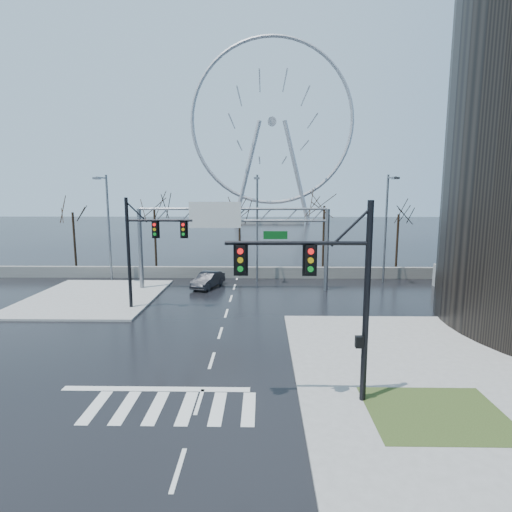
{
  "coord_description": "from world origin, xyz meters",
  "views": [
    {
      "loc": [
        2.53,
        -18.84,
        8.2
      ],
      "look_at": [
        2.07,
        8.35,
        4.0
      ],
      "focal_mm": 28.0,
      "sensor_mm": 36.0,
      "label": 1
    }
  ],
  "objects_px": {
    "signal_mast_near": "(332,283)",
    "signal_mast_far": "(144,243)",
    "car": "(208,280)",
    "sign_gantry": "(229,230)",
    "ferris_wheel": "(272,129)"
  },
  "relations": [
    {
      "from": "sign_gantry",
      "to": "ferris_wheel",
      "type": "height_order",
      "value": "ferris_wheel"
    },
    {
      "from": "sign_gantry",
      "to": "car",
      "type": "bearing_deg",
      "value": 156.04
    },
    {
      "from": "signal_mast_far",
      "to": "ferris_wheel",
      "type": "relative_size",
      "value": 0.16
    },
    {
      "from": "signal_mast_near",
      "to": "car",
      "type": "relative_size",
      "value": 1.91
    },
    {
      "from": "car",
      "to": "signal_mast_near",
      "type": "bearing_deg",
      "value": -50.09
    },
    {
      "from": "signal_mast_far",
      "to": "car",
      "type": "bearing_deg",
      "value": 62.79
    },
    {
      "from": "signal_mast_far",
      "to": "ferris_wheel",
      "type": "height_order",
      "value": "ferris_wheel"
    },
    {
      "from": "ferris_wheel",
      "to": "car",
      "type": "xyz_separation_m",
      "value": [
        -7.34,
        -79.17,
        -25.44
      ]
    },
    {
      "from": "signal_mast_near",
      "to": "sign_gantry",
      "type": "relative_size",
      "value": 0.49
    },
    {
      "from": "sign_gantry",
      "to": "signal_mast_near",
      "type": "bearing_deg",
      "value": -73.81
    },
    {
      "from": "signal_mast_far",
      "to": "ferris_wheel",
      "type": "xyz_separation_m",
      "value": [
        10.87,
        86.04,
        21.3
      ]
    },
    {
      "from": "ferris_wheel",
      "to": "car",
      "type": "distance_m",
      "value": 83.48
    },
    {
      "from": "signal_mast_far",
      "to": "car",
      "type": "height_order",
      "value": "signal_mast_far"
    },
    {
      "from": "sign_gantry",
      "to": "ferris_wheel",
      "type": "xyz_separation_m",
      "value": [
        5.38,
        80.04,
        20.95
      ]
    },
    {
      "from": "signal_mast_near",
      "to": "signal_mast_far",
      "type": "distance_m",
      "value": 17.03
    }
  ]
}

